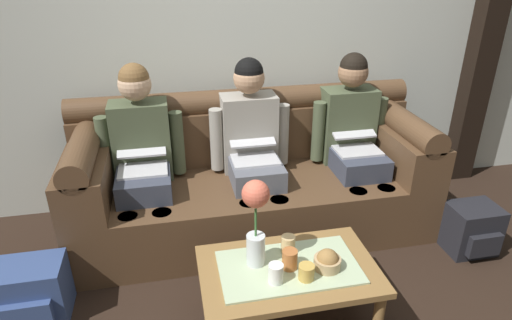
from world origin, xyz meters
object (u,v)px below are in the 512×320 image
at_px(couch, 252,180).
at_px(person_middle, 252,143).
at_px(backpack_right, 472,229).
at_px(cup_near_left, 276,273).
at_px(snack_bowl, 327,261).
at_px(cup_near_right, 306,272).
at_px(person_right, 353,134).
at_px(coffee_table, 288,274).
at_px(backpack_left, 33,292).
at_px(cup_far_left, 288,244).
at_px(flower_vase, 256,216).
at_px(cup_far_center, 289,259).
at_px(person_left, 142,152).

xyz_separation_m(couch, person_middle, (0.00, -0.00, 0.29)).
bearing_deg(backpack_right, cup_near_left, -162.85).
bearing_deg(snack_bowl, cup_near_right, -156.15).
relative_size(person_right, coffee_table, 1.32).
xyz_separation_m(person_middle, snack_bowl, (0.19, -1.02, -0.25)).
height_order(backpack_right, backpack_left, backpack_left).
height_order(cup_near_left, cup_near_right, cup_near_left).
height_order(snack_bowl, backpack_right, snack_bowl).
distance_m(cup_near_right, backpack_left, 1.50).
height_order(person_right, coffee_table, person_right).
bearing_deg(backpack_left, person_right, 17.42).
relative_size(person_middle, cup_far_left, 12.79).
height_order(couch, flower_vase, couch).
bearing_deg(person_right, cup_far_left, -129.94).
bearing_deg(flower_vase, snack_bowl, -17.66).
relative_size(flower_vase, cup_far_center, 4.63).
distance_m(coffee_table, cup_near_left, 0.17).
relative_size(person_right, backpack_right, 3.67).
relative_size(cup_near_right, backpack_right, 0.24).
height_order(cup_near_right, backpack_right, cup_near_right).
distance_m(couch, person_left, 0.79).
bearing_deg(backpack_right, snack_bowl, -161.12).
height_order(person_left, coffee_table, person_left).
bearing_deg(cup_far_left, person_left, 132.17).
bearing_deg(person_right, snack_bowl, -118.22).
bearing_deg(couch, cup_near_left, -95.09).
xyz_separation_m(coffee_table, snack_bowl, (0.19, -0.05, 0.10)).
bearing_deg(flower_vase, backpack_left, 168.20).
distance_m(person_left, backpack_left, 1.03).
bearing_deg(snack_bowl, couch, 100.53).
bearing_deg(flower_vase, person_middle, 79.79).
distance_m(person_left, person_middle, 0.74).
xyz_separation_m(flower_vase, backpack_right, (1.54, 0.29, -0.50)).
xyz_separation_m(couch, cup_far_center, (-0.00, -0.98, 0.05)).
bearing_deg(cup_far_center, cup_near_right, -57.67).
bearing_deg(person_left, flower_vase, -57.66).
relative_size(cup_far_left, backpack_right, 0.29).
bearing_deg(cup_near_right, coffee_table, 118.43).
distance_m(snack_bowl, cup_near_right, 0.14).
height_order(person_middle, coffee_table, person_middle).
distance_m(flower_vase, snack_bowl, 0.45).
distance_m(coffee_table, snack_bowl, 0.22).
distance_m(couch, backpack_left, 1.52).
bearing_deg(backpack_right, person_left, 163.82).
bearing_deg(person_middle, cup_near_left, -95.12).
distance_m(snack_bowl, cup_far_left, 0.24).
bearing_deg(person_middle, snack_bowl, -79.42).
bearing_deg(person_middle, cup_far_center, -90.19).
xyz_separation_m(cup_near_left, cup_far_center, (0.09, 0.09, 0.00)).
distance_m(flower_vase, cup_far_center, 0.30).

